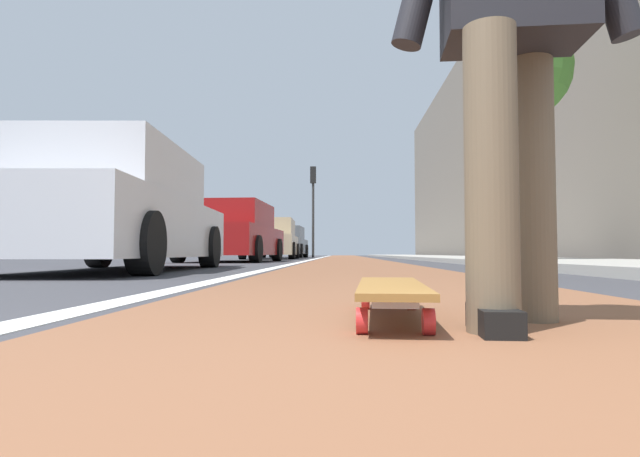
# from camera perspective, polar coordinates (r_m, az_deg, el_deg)

# --- Properties ---
(ground_plane) EXTENTS (80.00, 80.00, 0.00)m
(ground_plane) POSITION_cam_1_polar(r_m,az_deg,el_deg) (10.57, 3.74, -3.87)
(ground_plane) COLOR #38383D
(bike_lane_paint) EXTENTS (56.00, 2.12, 0.00)m
(bike_lane_paint) POSITION_cam_1_polar(r_m,az_deg,el_deg) (24.56, 2.93, -3.22)
(bike_lane_paint) COLOR brown
(bike_lane_paint) RESTS_ON ground
(lane_stripe_white) EXTENTS (52.00, 0.16, 0.01)m
(lane_stripe_white) POSITION_cam_1_polar(r_m,az_deg,el_deg) (20.58, -0.33, -3.32)
(lane_stripe_white) COLOR silver
(lane_stripe_white) RESTS_ON ground
(sidewalk_curb) EXTENTS (52.00, 3.20, 0.10)m
(sidewalk_curb) POSITION_cam_1_polar(r_m,az_deg,el_deg) (18.96, 14.18, -3.14)
(sidewalk_curb) COLOR #9E9B93
(sidewalk_curb) RESTS_ON ground
(building_facade) EXTENTS (40.00, 1.20, 10.25)m
(building_facade) POSITION_cam_1_polar(r_m,az_deg,el_deg) (24.03, 18.60, 9.21)
(building_facade) COLOR slate
(building_facade) RESTS_ON ground
(skateboard) EXTENTS (0.85, 0.25, 0.11)m
(skateboard) POSITION_cam_1_polar(r_m,az_deg,el_deg) (1.67, 7.81, -6.74)
(skateboard) COLOR red
(skateboard) RESTS_ON ground
(skater_person) EXTENTS (0.45, 0.72, 1.64)m
(skater_person) POSITION_cam_1_polar(r_m,az_deg,el_deg) (1.75, 20.39, 22.02)
(skater_person) COLOR brown
(skater_person) RESTS_ON ground
(parked_car_near) EXTENTS (4.67, 2.01, 1.47)m
(parked_car_near) POSITION_cam_1_polar(r_m,az_deg,el_deg) (6.71, -21.45, 1.62)
(parked_car_near) COLOR silver
(parked_car_near) RESTS_ON ground
(parked_car_mid) EXTENTS (4.60, 2.17, 1.47)m
(parked_car_mid) POSITION_cam_1_polar(r_m,az_deg,el_deg) (13.24, -9.61, -0.57)
(parked_car_mid) COLOR maroon
(parked_car_mid) RESTS_ON ground
(parked_car_far) EXTENTS (4.59, 2.04, 1.46)m
(parked_car_far) POSITION_cam_1_polar(r_m,az_deg,el_deg) (19.31, -5.38, -1.29)
(parked_car_far) COLOR tan
(parked_car_far) RESTS_ON ground
(parked_car_end) EXTENTS (4.10, 2.03, 1.48)m
(parked_car_end) POSITION_cam_1_polar(r_m,az_deg,el_deg) (24.96, -3.84, -1.58)
(parked_car_end) COLOR #4C5156
(parked_car_end) RESTS_ON ground
(traffic_light) EXTENTS (0.33, 0.28, 4.42)m
(traffic_light) POSITION_cam_1_polar(r_m,az_deg,el_deg) (25.27, -0.76, 3.71)
(traffic_light) COLOR #2D2D2D
(traffic_light) RESTS_ON ground
(street_tree_mid) EXTENTS (1.94, 1.94, 4.74)m
(street_tree_mid) POSITION_cam_1_polar(r_m,az_deg,el_deg) (11.23, 21.09, 15.55)
(street_tree_mid) COLOR brown
(street_tree_mid) RESTS_ON ground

